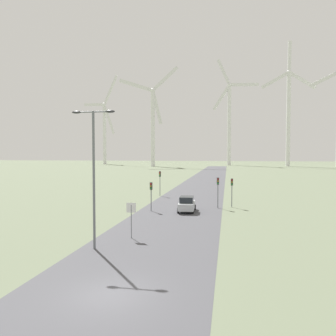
% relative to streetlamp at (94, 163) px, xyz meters
% --- Properties ---
extents(ground_plane, '(600.00, 600.00, 0.00)m').
position_rel_streetlamp_xyz_m(ground_plane, '(3.88, -7.16, -6.27)').
color(ground_plane, '#667056').
extents(road_surface, '(10.00, 240.00, 0.01)m').
position_rel_streetlamp_xyz_m(road_surface, '(3.88, 40.84, -6.26)').
color(road_surface, '#47474C').
rests_on(road_surface, ground).
extents(streetlamp, '(3.26, 0.32, 10.00)m').
position_rel_streetlamp_xyz_m(streetlamp, '(0.00, 0.00, 0.00)').
color(streetlamp, slate).
rests_on(streetlamp, ground).
extents(stop_sign_near, '(0.81, 0.07, 2.91)m').
position_rel_streetlamp_xyz_m(stop_sign_near, '(1.77, 3.37, -4.23)').
color(stop_sign_near, slate).
rests_on(stop_sign_near, ground).
extents(traffic_light_post_near_left, '(0.28, 0.34, 3.47)m').
position_rel_streetlamp_xyz_m(traffic_light_post_near_left, '(0.45, 16.00, -3.72)').
color(traffic_light_post_near_left, slate).
rests_on(traffic_light_post_near_left, ground).
extents(traffic_light_post_near_right, '(0.28, 0.34, 3.72)m').
position_rel_streetlamp_xyz_m(traffic_light_post_near_right, '(10.04, 20.56, -3.54)').
color(traffic_light_post_near_right, slate).
rests_on(traffic_light_post_near_right, ground).
extents(traffic_light_post_mid_left, '(0.28, 0.33, 4.04)m').
position_rel_streetlamp_xyz_m(traffic_light_post_mid_left, '(-1.42, 30.15, -3.31)').
color(traffic_light_post_mid_left, slate).
rests_on(traffic_light_post_mid_left, ground).
extents(traffic_light_post_mid_right, '(0.28, 0.34, 3.89)m').
position_rel_streetlamp_xyz_m(traffic_light_post_mid_right, '(8.30, 19.54, -3.41)').
color(traffic_light_post_mid_right, slate).
rests_on(traffic_light_post_mid_right, ground).
extents(car_approaching, '(1.98, 4.18, 1.83)m').
position_rel_streetlamp_xyz_m(car_approaching, '(4.72, 16.38, -5.36)').
color(car_approaching, '#B7BCC1').
rests_on(car_approaching, ground).
extents(wind_turbine_far_left, '(30.58, 16.91, 57.86)m').
position_rel_streetlamp_xyz_m(wind_turbine_far_left, '(-71.89, 186.43, 19.11)').
color(wind_turbine_far_left, white).
rests_on(wind_turbine_far_left, ground).
extents(wind_turbine_left, '(31.06, 8.75, 54.57)m').
position_rel_streetlamp_xyz_m(wind_turbine_left, '(-30.73, 151.97, 19.41)').
color(wind_turbine_left, white).
rests_on(wind_turbine_left, ground).
extents(wind_turbine_center, '(26.96, 9.51, 64.80)m').
position_rel_streetlamp_xyz_m(wind_turbine_center, '(10.21, 180.63, 23.15)').
color(wind_turbine_center, white).
rests_on(wind_turbine_center, ground).
extents(wind_turbine_right, '(29.65, 5.25, 68.00)m').
position_rel_streetlamp_xyz_m(wind_turbine_right, '(41.96, 166.41, 24.40)').
color(wind_turbine_right, white).
rests_on(wind_turbine_right, ground).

